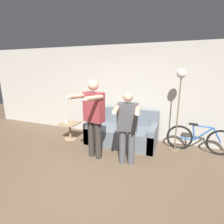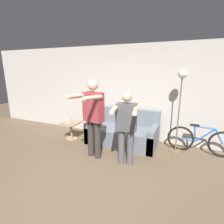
{
  "view_description": "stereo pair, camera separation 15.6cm",
  "coord_description": "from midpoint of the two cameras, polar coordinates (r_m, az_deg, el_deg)",
  "views": [
    {
      "loc": [
        1.45,
        -2.09,
        1.98
      ],
      "look_at": [
        -0.01,
        1.62,
        0.97
      ],
      "focal_mm": 28.0,
      "sensor_mm": 36.0,
      "label": 1
    },
    {
      "loc": [
        1.59,
        -2.03,
        1.98
      ],
      "look_at": [
        -0.01,
        1.62,
        0.97
      ],
      "focal_mm": 28.0,
      "sensor_mm": 36.0,
      "label": 2
    }
  ],
  "objects": [
    {
      "name": "cup",
      "position": [
        5.04,
        -15.47,
        -3.03
      ],
      "size": [
        0.08,
        0.08,
        0.09
      ],
      "color": "silver",
      "rests_on": "side_table"
    },
    {
      "name": "floor_lamp",
      "position": [
        4.27,
        20.35,
        6.75
      ],
      "size": [
        0.29,
        0.29,
        1.96
      ],
      "color": "#756047",
      "rests_on": "ground_plane"
    },
    {
      "name": "cat",
      "position": [
        4.88,
        2.27,
        2.21
      ],
      "size": [
        0.53,
        0.14,
        0.17
      ],
      "color": "#B7AD9E",
      "rests_on": "couch"
    },
    {
      "name": "couch",
      "position": [
        4.74,
        2.3,
        -6.79
      ],
      "size": [
        1.83,
        0.88,
        0.89
      ],
      "color": "slate",
      "rests_on": "ground_plane"
    },
    {
      "name": "side_table",
      "position": [
        5.1,
        -14.44,
        -4.87
      ],
      "size": [
        0.49,
        0.49,
        0.49
      ],
      "color": "#A38460",
      "rests_on": "ground_plane"
    },
    {
      "name": "person_left",
      "position": [
        3.78,
        -7.23,
        -0.7
      ],
      "size": [
        0.59,
        0.74,
        1.75
      ],
      "rotation": [
        0.0,
        0.0,
        -0.19
      ],
      "color": "#38332D",
      "rests_on": "ground_plane"
    },
    {
      "name": "bicycle",
      "position": [
        4.68,
        25.76,
        -8.0
      ],
      "size": [
        1.51,
        0.07,
        0.7
      ],
      "color": "black",
      "rests_on": "ground_plane"
    },
    {
      "name": "person_right",
      "position": [
        3.53,
        3.76,
        -4.0
      ],
      "size": [
        0.58,
        0.74,
        1.54
      ],
      "rotation": [
        0.0,
        0.0,
        0.21
      ],
      "color": "#56565B",
      "rests_on": "ground_plane"
    },
    {
      "name": "ground_plane",
      "position": [
        3.24,
        -12.91,
        -23.93
      ],
      "size": [
        16.0,
        16.0,
        0.0
      ],
      "primitive_type": "plane",
      "color": "brown"
    },
    {
      "name": "wall_back",
      "position": [
        5.0,
        3.53,
        6.35
      ],
      "size": [
        10.0,
        0.05,
        2.6
      ],
      "color": "beige",
      "rests_on": "ground_plane"
    }
  ]
}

